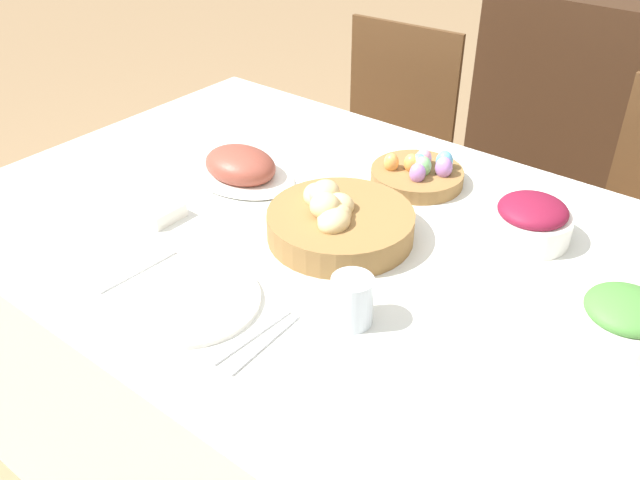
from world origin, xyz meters
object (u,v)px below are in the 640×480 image
object	(u,v)px
butter_dish	(151,207)
beet_salad_bowl	(531,220)
drinking_cup	(352,300)
fork	(138,271)
egg_basket	(419,173)
spoon	(265,344)
chair_far_left	(382,150)
dinner_plate	(191,301)
bread_basket	(338,221)
ham_platter	(241,167)
knife	(252,336)
green_salad_bowl	(623,322)

from	to	relation	value
butter_dish	beet_salad_bowl	bearing A→B (deg)	31.34
drinking_cup	fork	bearing A→B (deg)	-161.15
egg_basket	spoon	xyz separation A→B (m)	(0.10, -0.65, -0.02)
egg_basket	beet_salad_bowl	size ratio (longest dim) A/B	1.30
chair_far_left	dinner_plate	bearing A→B (deg)	-76.20
egg_basket	beet_salad_bowl	xyz separation A→B (m)	(0.31, -0.06, 0.02)
chair_far_left	bread_basket	size ratio (longest dim) A/B	2.92
spoon	fork	bearing A→B (deg)	177.12
ham_platter	drinking_cup	size ratio (longest dim) A/B	3.16
knife	drinking_cup	bearing A→B (deg)	55.44
spoon	drinking_cup	world-z (taller)	drinking_cup
dinner_plate	spoon	size ratio (longest dim) A/B	1.42
spoon	drinking_cup	bearing A→B (deg)	58.14
chair_far_left	drinking_cup	xyz separation A→B (m)	(0.65, -1.09, 0.33)
fork	drinking_cup	size ratio (longest dim) A/B	1.93
bread_basket	beet_salad_bowl	world-z (taller)	bread_basket
chair_far_left	beet_salad_bowl	xyz separation A→B (m)	(0.79, -0.64, 0.32)
beet_salad_bowl	fork	bearing A→B (deg)	-132.97
chair_far_left	spoon	bearing A→B (deg)	-68.82
chair_far_left	egg_basket	size ratio (longest dim) A/B	4.08
bread_basket	green_salad_bowl	bearing A→B (deg)	2.80
egg_basket	butter_dish	world-z (taller)	egg_basket
ham_platter	egg_basket	bearing A→B (deg)	34.46
bread_basket	fork	size ratio (longest dim) A/B	1.71
knife	dinner_plate	bearing A→B (deg)	-177.12
bread_basket	fork	world-z (taller)	bread_basket
ham_platter	knife	world-z (taller)	ham_platter
green_salad_bowl	spoon	distance (m)	0.60
egg_basket	spoon	world-z (taller)	egg_basket
dinner_plate	butter_dish	xyz separation A→B (m)	(-0.30, 0.16, 0.01)
egg_basket	spoon	bearing A→B (deg)	-81.49
green_salad_bowl	beet_salad_bowl	bearing A→B (deg)	140.09
chair_far_left	dinner_plate	xyz separation A→B (m)	(0.39, -1.23, 0.28)
knife	drinking_cup	xyz separation A→B (m)	(0.11, 0.14, 0.04)
ham_platter	butter_dish	size ratio (longest dim) A/B	2.11
bread_basket	beet_salad_bowl	size ratio (longest dim) A/B	1.82
bread_basket	dinner_plate	xyz separation A→B (m)	(-0.08, -0.35, -0.03)
fork	knife	xyz separation A→B (m)	(0.31, 0.00, 0.00)
beet_salad_bowl	dinner_plate	world-z (taller)	beet_salad_bowl
chair_far_left	beet_salad_bowl	world-z (taller)	chair_far_left
beet_salad_bowl	egg_basket	bearing A→B (deg)	168.20
dinner_plate	knife	bearing A→B (deg)	0.00
bread_basket	spoon	xyz separation A→B (m)	(0.11, -0.35, -0.04)
egg_basket	beet_salad_bowl	world-z (taller)	beet_salad_bowl
drinking_cup	beet_salad_bowl	bearing A→B (deg)	73.37
green_salad_bowl	egg_basket	bearing A→B (deg)	153.74
dinner_plate	beet_salad_bowl	bearing A→B (deg)	56.13
bread_basket	green_salad_bowl	world-z (taller)	bread_basket
knife	drinking_cup	world-z (taller)	drinking_cup
chair_far_left	green_salad_bowl	distance (m)	1.39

